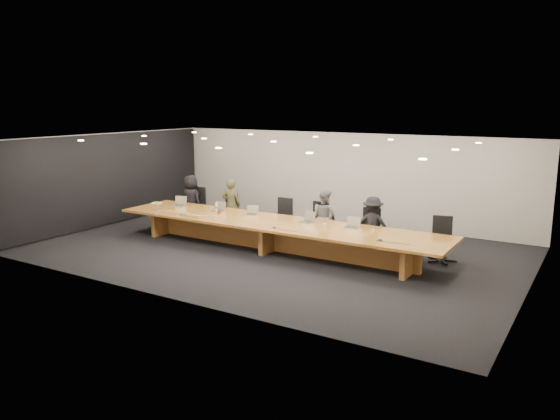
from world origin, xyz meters
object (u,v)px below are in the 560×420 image
object	(u,v)px
chair_left	(227,211)
laptop_e	(352,222)
av_box	(156,211)
mic_right	(380,240)
conference_table	(274,230)
chair_far_left	(194,206)
person_c	(324,217)
person_d	(373,225)
chair_far_right	(442,239)
amber_mug	(219,212)
person_b	(231,205)
laptop_c	(252,210)
mic_center	(274,227)
paper_cup_near	(325,225)
chair_mid_left	(281,218)
laptop_b	(218,206)
laptop_a	(179,201)
laptop_d	(306,217)
water_bottle	(216,207)
chair_mid_right	(316,222)
paper_cup_far	(373,231)
mic_left	(181,214)
chair_right	(369,230)
person_a	(191,200)

from	to	relation	value
chair_left	laptop_e	world-z (taller)	chair_left
laptop_e	av_box	distance (m)	5.57
chair_left	mic_right	size ratio (longest dim) A/B	8.53
conference_table	chair_far_left	world-z (taller)	chair_far_left
chair_left	chair_far_left	bearing A→B (deg)	-172.10
chair_left	person_c	xyz separation A→B (m)	(3.27, -0.06, 0.18)
chair_far_left	person_d	distance (m)	5.86
chair_far_right	mic_right	bearing A→B (deg)	-138.21
chair_far_left	amber_mug	world-z (taller)	chair_far_left
person_b	laptop_c	size ratio (longest dim) A/B	4.84
chair_left	person_d	world-z (taller)	person_d
person_c	mic_center	size ratio (longest dim) A/B	12.33
paper_cup_near	amber_mug	bearing A→B (deg)	-179.22
person_d	av_box	size ratio (longest dim) A/B	7.31
chair_mid_left	person_c	bearing A→B (deg)	-1.99
laptop_b	mic_center	xyz separation A→B (m)	(2.42, -0.91, -0.12)
laptop_c	amber_mug	size ratio (longest dim) A/B	2.95
mic_center	laptop_a	bearing A→B (deg)	166.03
chair_far_left	laptop_d	world-z (taller)	chair_far_left
chair_far_left	laptop_a	size ratio (longest dim) A/B	3.30
water_bottle	chair_mid_right	bearing A→B (deg)	22.26
mic_right	amber_mug	bearing A→B (deg)	174.47
laptop_c	laptop_a	bearing A→B (deg)	163.20
chair_far_right	water_bottle	world-z (taller)	chair_far_right
person_d	paper_cup_far	xyz separation A→B (m)	(0.39, -0.93, 0.07)
paper_cup_near	mic_left	size ratio (longest dim) A/B	0.86
chair_left	chair_far_right	bearing A→B (deg)	5.00
chair_far_left	chair_mid_right	xyz separation A→B (m)	(4.18, 0.09, -0.04)
chair_left	mic_right	xyz separation A→B (m)	(5.44, -1.66, 0.21)
laptop_c	chair_mid_left	bearing A→B (deg)	45.91
chair_right	person_b	bearing A→B (deg)	175.72
person_b	laptop_d	xyz separation A→B (m)	(2.98, -0.86, 0.12)
person_b	paper_cup_far	distance (m)	4.95
chair_right	laptop_a	bearing A→B (deg)	-175.58
laptop_c	paper_cup_far	size ratio (longest dim) A/B	4.08
conference_table	laptop_a	world-z (taller)	laptop_a
mic_left	chair_far_right	bearing A→B (deg)	15.50
laptop_b	mic_left	bearing A→B (deg)	-120.22
water_bottle	mic_left	size ratio (longest dim) A/B	2.19
laptop_e	chair_mid_right	bearing A→B (deg)	147.46
person_c	person_d	xyz separation A→B (m)	(1.39, -0.08, -0.03)
person_c	mic_left	world-z (taller)	person_c
person_a	av_box	world-z (taller)	person_a
chair_far_left	person_c	size ratio (longest dim) A/B	0.80
water_bottle	av_box	xyz separation A→B (m)	(-1.48, -0.82, -0.11)
chair_left	mic_center	size ratio (longest dim) A/B	9.33
chair_far_right	laptop_d	xyz separation A→B (m)	(-3.19, -0.84, 0.34)
laptop_b	paper_cup_far	size ratio (longest dim) A/B	4.42
person_d	mic_center	distance (m)	2.51
chair_far_right	laptop_a	bearing A→B (deg)	168.52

